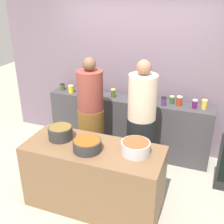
{
  "coord_description": "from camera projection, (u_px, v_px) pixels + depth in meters",
  "views": [
    {
      "loc": [
        1.22,
        -2.9,
        2.61
      ],
      "look_at": [
        0.0,
        0.35,
        1.05
      ],
      "focal_mm": 44.53,
      "sensor_mm": 36.0,
      "label": 1
    }
  ],
  "objects": [
    {
      "name": "preserve_jar_2",
      "position": [
        86.0,
        90.0,
        4.68
      ],
      "size": [
        0.08,
        0.08,
        0.12
      ],
      "color": "brown",
      "rests_on": "display_shelf"
    },
    {
      "name": "cook_with_tongs",
      "position": [
        91.0,
        120.0,
        4.18
      ],
      "size": [
        0.39,
        0.39,
        1.74
      ],
      "color": "brown",
      "rests_on": "ground"
    },
    {
      "name": "cooking_pot_center",
      "position": [
        87.0,
        145.0,
        3.24
      ],
      "size": [
        0.34,
        0.34,
        0.14
      ],
      "color": "#2D2D2D",
      "rests_on": "prep_table"
    },
    {
      "name": "preserve_jar_8",
      "position": [
        164.0,
        101.0,
        4.2
      ],
      "size": [
        0.08,
        0.08,
        0.14
      ],
      "color": "#4B2C5F",
      "rests_on": "display_shelf"
    },
    {
      "name": "preserve_jar_3",
      "position": [
        95.0,
        90.0,
        4.68
      ],
      "size": [
        0.09,
        0.09,
        0.12
      ],
      "color": "#432D44",
      "rests_on": "display_shelf"
    },
    {
      "name": "cook_in_cap",
      "position": [
        141.0,
        130.0,
        3.83
      ],
      "size": [
        0.4,
        0.4,
        1.79
      ],
      "color": "black",
      "rests_on": "ground"
    },
    {
      "name": "display_shelf",
      "position": [
        128.0,
        126.0,
        4.67
      ],
      "size": [
        2.7,
        0.36,
        0.96
      ],
      "primitive_type": "cube",
      "color": "#3C393B",
      "rests_on": "ground"
    },
    {
      "name": "preserve_jar_1",
      "position": [
        71.0,
        89.0,
        4.72
      ],
      "size": [
        0.09,
        0.09,
        0.13
      ],
      "color": "gold",
      "rests_on": "display_shelf"
    },
    {
      "name": "preserve_jar_4",
      "position": [
        113.0,
        93.0,
        4.52
      ],
      "size": [
        0.07,
        0.07,
        0.14
      ],
      "color": "#3D5A1F",
      "rests_on": "display_shelf"
    },
    {
      "name": "preserve_jar_10",
      "position": [
        179.0,
        101.0,
        4.2
      ],
      "size": [
        0.08,
        0.08,
        0.15
      ],
      "color": "#AE2D0F",
      "rests_on": "display_shelf"
    },
    {
      "name": "preserve_jar_6",
      "position": [
        143.0,
        98.0,
        4.37
      ],
      "size": [
        0.08,
        0.08,
        0.11
      ],
      "color": "red",
      "rests_on": "display_shelf"
    },
    {
      "name": "cooking_pot_right",
      "position": [
        136.0,
        147.0,
        3.18
      ],
      "size": [
        0.34,
        0.34,
        0.15
      ],
      "color": "#B7B7BC",
      "rests_on": "prep_table"
    },
    {
      "name": "preserve_jar_5",
      "position": [
        131.0,
        95.0,
        4.46
      ],
      "size": [
        0.08,
        0.08,
        0.14
      ],
      "color": "gold",
      "rests_on": "display_shelf"
    },
    {
      "name": "preserve_jar_11",
      "position": [
        195.0,
        104.0,
        4.11
      ],
      "size": [
        0.07,
        0.07,
        0.13
      ],
      "color": "#58134C",
      "rests_on": "display_shelf"
    },
    {
      "name": "prep_table",
      "position": [
        94.0,
        177.0,
        3.5
      ],
      "size": [
        1.7,
        0.7,
        0.86
      ],
      "primitive_type": "cube",
      "color": "brown",
      "rests_on": "ground"
    },
    {
      "name": "preserve_jar_7",
      "position": [
        152.0,
        99.0,
        4.3
      ],
      "size": [
        0.07,
        0.07,
        0.12
      ],
      "color": "olive",
      "rests_on": "display_shelf"
    },
    {
      "name": "preserve_jar_0",
      "position": [
        63.0,
        87.0,
        4.85
      ],
      "size": [
        0.08,
        0.08,
        0.11
      ],
      "color": "#364E24",
      "rests_on": "display_shelf"
    },
    {
      "name": "preserve_jar_12",
      "position": [
        204.0,
        104.0,
        4.09
      ],
      "size": [
        0.08,
        0.08,
        0.14
      ],
      "color": "gold",
      "rests_on": "display_shelf"
    },
    {
      "name": "storefront_wall",
      "position": [
        135.0,
        61.0,
        4.55
      ],
      "size": [
        4.8,
        0.12,
        3.0
      ],
      "primitive_type": "cube",
      "color": "slate",
      "rests_on": "ground"
    },
    {
      "name": "cooking_pot_left",
      "position": [
        60.0,
        133.0,
        3.49
      ],
      "size": [
        0.31,
        0.31,
        0.17
      ],
      "color": "#2D2D2D",
      "rests_on": "prep_table"
    },
    {
      "name": "preserve_jar_9",
      "position": [
        172.0,
        100.0,
        4.28
      ],
      "size": [
        0.08,
        0.08,
        0.12
      ],
      "color": "#2E552B",
      "rests_on": "display_shelf"
    },
    {
      "name": "ground",
      "position": [
        103.0,
        189.0,
        3.93
      ],
      "size": [
        12.0,
        12.0,
        0.0
      ],
      "primitive_type": "plane",
      "color": "#9A9988"
    }
  ]
}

